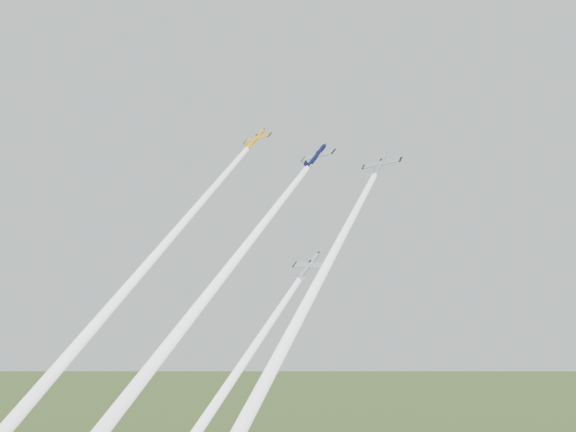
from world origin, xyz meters
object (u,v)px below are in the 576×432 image
at_px(plane_silver_low, 308,267).
at_px(plane_yellow, 255,139).
at_px(plane_navy, 316,157).
at_px(plane_silver_right, 380,164).

bearing_deg(plane_silver_low, plane_yellow, 164.72).
height_order(plane_navy, plane_silver_right, plane_navy).
xyz_separation_m(plane_navy, plane_silver_right, (10.02, 5.80, -1.67)).
xyz_separation_m(plane_yellow, plane_silver_low, (18.40, -8.82, -26.61)).
bearing_deg(plane_yellow, plane_navy, 0.74).
relative_size(plane_yellow, plane_silver_right, 0.97).
height_order(plane_yellow, plane_navy, plane_yellow).
xyz_separation_m(plane_navy, plane_silver_low, (2.19, -5.96, -20.42)).
bearing_deg(plane_navy, plane_yellow, -177.68).
distance_m(plane_yellow, plane_navy, 17.59).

